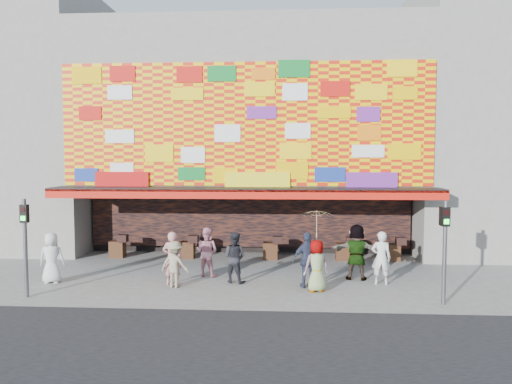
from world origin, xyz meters
TOP-DOWN VIEW (x-y plane):
  - ground at (0.00, 0.00)m, footprint 90.00×90.00m
  - road_strip at (0.00, -6.50)m, footprint 30.00×8.00m
  - shop_building at (0.00, 8.18)m, footprint 15.20×9.40m
  - signal_left at (-6.20, -1.50)m, footprint 0.22×0.20m
  - signal_right at (6.20, -1.50)m, footprint 0.22×0.20m
  - ped_a at (-6.24, 0.22)m, footprint 0.89×0.64m
  - ped_b at (-2.12, 0.22)m, footprint 0.65×0.43m
  - ped_c at (-0.10, 0.65)m, footprint 1.00×0.88m
  - ped_d at (-1.96, -0.10)m, footprint 1.09×0.80m
  - ped_e at (2.36, 0.16)m, footprint 1.14×0.72m
  - ped_f at (4.10, 1.32)m, footprint 1.87×0.84m
  - ped_g at (2.62, -0.32)m, footprint 0.94×0.78m
  - ped_h at (4.82, 0.71)m, footprint 0.70×0.51m
  - ped_i at (-1.17, 1.51)m, footprint 1.03×0.91m
  - parasol at (2.62, -0.32)m, footprint 1.24×1.25m

SIDE VIEW (x-z plane):
  - ground at x=0.00m, z-range 0.00..0.00m
  - road_strip at x=0.00m, z-range 0.00..0.02m
  - ped_d at x=-1.96m, z-range 0.00..1.52m
  - ped_g at x=2.62m, z-range 0.00..1.65m
  - ped_a at x=-6.24m, z-range 0.00..1.71m
  - ped_c at x=-0.10m, z-range 0.00..1.72m
  - ped_i at x=-1.17m, z-range 0.00..1.75m
  - ped_h at x=4.82m, z-range 0.00..1.78m
  - ped_b at x=-2.12m, z-range 0.00..1.79m
  - ped_e at x=2.36m, z-range 0.00..1.81m
  - ped_f at x=4.10m, z-range 0.00..1.95m
  - signal_left at x=-6.20m, z-range 0.36..3.36m
  - signal_right at x=6.20m, z-range 0.36..3.36m
  - parasol at x=2.62m, z-range 1.22..3.07m
  - shop_building at x=0.00m, z-range 0.23..10.23m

